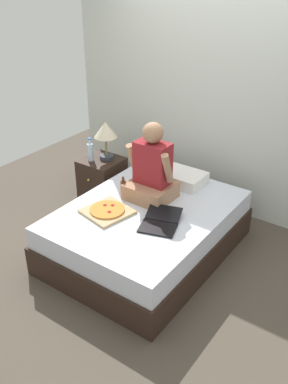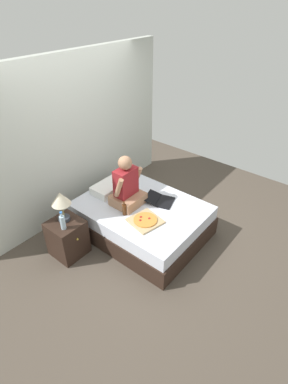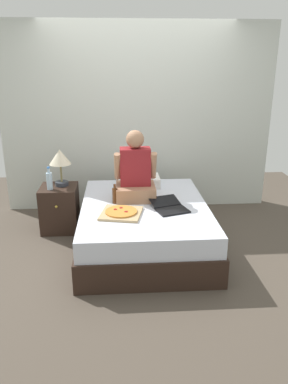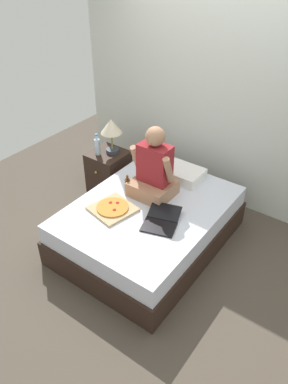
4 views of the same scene
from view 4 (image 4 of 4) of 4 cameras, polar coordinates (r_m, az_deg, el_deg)
ground_plane at (r=4.21m, az=0.71°, el=-7.57°), size 5.66×5.66×0.00m
wall_back at (r=4.51m, az=10.72°, el=13.72°), size 3.66×0.12×2.50m
bed at (r=4.04m, az=0.74°, el=-4.97°), size 1.41×1.87×0.51m
nightstand_left at (r=4.87m, az=-5.40°, el=3.07°), size 0.44×0.47×0.56m
lamp_on_left_nightstand at (r=4.59m, az=-5.02°, el=9.60°), size 0.26×0.26×0.45m
water_bottle at (r=4.67m, az=-7.13°, el=6.95°), size 0.07×0.07×0.28m
pillow at (r=4.32m, az=5.52°, el=2.96°), size 0.52×0.34×0.12m
person_seated at (r=3.90m, az=1.50°, el=3.23°), size 0.47×0.40×0.78m
laptop at (r=3.65m, az=2.57°, el=-4.56°), size 0.43×0.49×0.07m
pizza_box at (r=3.83m, az=-4.80°, el=-2.51°), size 0.47×0.47×0.05m
beer_bottle_on_bed at (r=4.02m, az=-2.53°, el=0.97°), size 0.06×0.06×0.22m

